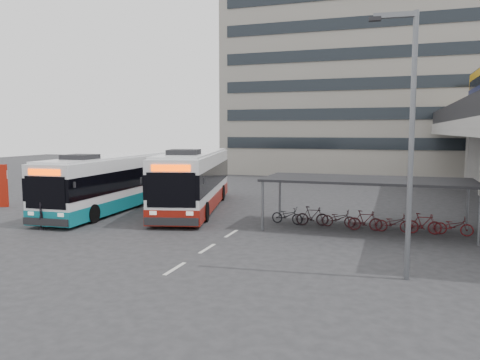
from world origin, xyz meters
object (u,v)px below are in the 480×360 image
(bus_main, at_px, (194,180))
(pedestrian, at_px, (44,212))
(bus_teal, at_px, (110,183))
(lamp_post, at_px, (408,130))

(bus_main, distance_m, pedestrian, 9.31)
(bus_teal, distance_m, lamp_post, 19.28)
(bus_main, relative_size, bus_teal, 1.08)
(lamp_post, bearing_deg, bus_main, 134.87)
(bus_teal, xyz_separation_m, lamp_post, (16.96, -8.57, 3.24))
(bus_main, relative_size, lamp_post, 1.55)
(bus_teal, bearing_deg, bus_main, 20.96)
(bus_teal, xyz_separation_m, pedestrian, (0.14, -5.90, -0.80))
(bus_teal, distance_m, pedestrian, 5.96)
(pedestrian, bearing_deg, bus_main, -25.38)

